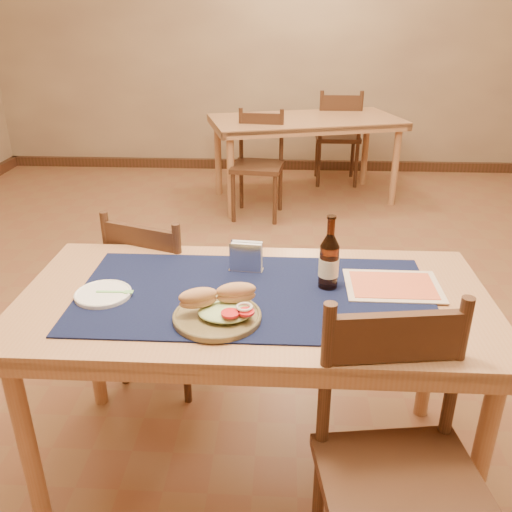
{
  "coord_description": "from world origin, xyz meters",
  "views": [
    {
      "loc": [
        0.09,
        -2.41,
        1.64
      ],
      "look_at": [
        0.0,
        -0.7,
        0.85
      ],
      "focal_mm": 38.0,
      "sensor_mm": 36.0,
      "label": 1
    }
  ],
  "objects_px": {
    "chair_main_far": "(165,294)",
    "napkin_holder": "(246,257)",
    "main_table": "(254,316)",
    "back_table": "(305,127)",
    "beer_bottle": "(329,261)",
    "chair_main_near": "(400,473)",
    "sandwich_plate": "(219,311)"
  },
  "relations": [
    {
      "from": "chair_main_far",
      "to": "napkin_holder",
      "type": "distance_m",
      "value": 0.64
    },
    {
      "from": "main_table",
      "to": "chair_main_far",
      "type": "height_order",
      "value": "chair_main_far"
    },
    {
      "from": "back_table",
      "to": "beer_bottle",
      "type": "height_order",
      "value": "beer_bottle"
    },
    {
      "from": "chair_main_far",
      "to": "beer_bottle",
      "type": "relative_size",
      "value": 3.34
    },
    {
      "from": "back_table",
      "to": "chair_main_near",
      "type": "height_order",
      "value": "chair_main_near"
    },
    {
      "from": "beer_bottle",
      "to": "back_table",
      "type": "bearing_deg",
      "value": 89.65
    },
    {
      "from": "sandwich_plate",
      "to": "beer_bottle",
      "type": "relative_size",
      "value": 1.06
    },
    {
      "from": "main_table",
      "to": "chair_main_near",
      "type": "relative_size",
      "value": 1.7
    },
    {
      "from": "chair_main_far",
      "to": "chair_main_near",
      "type": "bearing_deg",
      "value": -50.02
    },
    {
      "from": "beer_bottle",
      "to": "chair_main_near",
      "type": "bearing_deg",
      "value": -73.05
    },
    {
      "from": "main_table",
      "to": "beer_bottle",
      "type": "bearing_deg",
      "value": 14.55
    },
    {
      "from": "napkin_holder",
      "to": "beer_bottle",
      "type": "bearing_deg",
      "value": -21.15
    },
    {
      "from": "sandwich_plate",
      "to": "beer_bottle",
      "type": "height_order",
      "value": "beer_bottle"
    },
    {
      "from": "back_table",
      "to": "sandwich_plate",
      "type": "bearing_deg",
      "value": -96.19
    },
    {
      "from": "beer_bottle",
      "to": "napkin_holder",
      "type": "distance_m",
      "value": 0.32
    },
    {
      "from": "main_table",
      "to": "back_table",
      "type": "height_order",
      "value": "same"
    },
    {
      "from": "chair_main_near",
      "to": "sandwich_plate",
      "type": "relative_size",
      "value": 3.39
    },
    {
      "from": "chair_main_far",
      "to": "sandwich_plate",
      "type": "relative_size",
      "value": 3.15
    },
    {
      "from": "chair_main_far",
      "to": "beer_bottle",
      "type": "height_order",
      "value": "beer_bottle"
    },
    {
      "from": "back_table",
      "to": "beer_bottle",
      "type": "xyz_separation_m",
      "value": [
        -0.02,
        -3.18,
        0.18
      ]
    },
    {
      "from": "chair_main_near",
      "to": "chair_main_far",
      "type": "bearing_deg",
      "value": 129.98
    },
    {
      "from": "main_table",
      "to": "beer_bottle",
      "type": "xyz_separation_m",
      "value": [
        0.25,
        0.07,
        0.18
      ]
    },
    {
      "from": "back_table",
      "to": "beer_bottle",
      "type": "bearing_deg",
      "value": -90.35
    },
    {
      "from": "main_table",
      "to": "chair_main_far",
      "type": "bearing_deg",
      "value": 129.94
    },
    {
      "from": "back_table",
      "to": "beer_bottle",
      "type": "distance_m",
      "value": 3.19
    },
    {
      "from": "chair_main_far",
      "to": "chair_main_near",
      "type": "xyz_separation_m",
      "value": [
        0.87,
        -1.03,
        0.04
      ]
    },
    {
      "from": "chair_main_near",
      "to": "beer_bottle",
      "type": "relative_size",
      "value": 3.6
    },
    {
      "from": "main_table",
      "to": "chair_main_near",
      "type": "height_order",
      "value": "chair_main_near"
    },
    {
      "from": "sandwich_plate",
      "to": "back_table",
      "type": "bearing_deg",
      "value": 83.81
    },
    {
      "from": "beer_bottle",
      "to": "napkin_holder",
      "type": "relative_size",
      "value": 2.02
    },
    {
      "from": "beer_bottle",
      "to": "main_table",
      "type": "bearing_deg",
      "value": -165.45
    },
    {
      "from": "main_table",
      "to": "back_table",
      "type": "xyz_separation_m",
      "value": [
        0.27,
        3.25,
        0.0
      ]
    }
  ]
}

